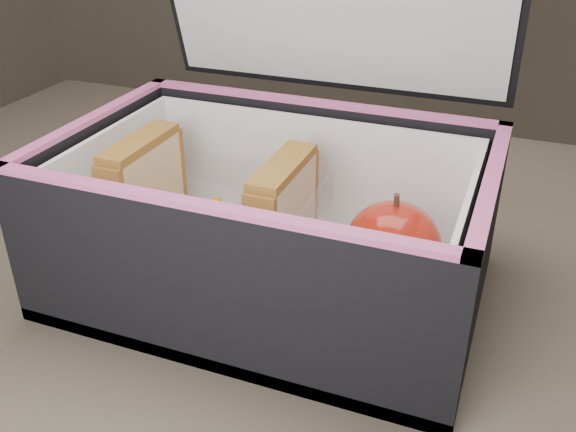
# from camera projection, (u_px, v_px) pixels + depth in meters

# --- Properties ---
(kitchen_table) EXTENTS (1.20, 0.80, 0.75)m
(kitchen_table) POSITION_uv_depth(u_px,v_px,m) (345.00, 369.00, 0.58)
(kitchen_table) COLOR #51483C
(kitchen_table) RESTS_ON ground
(lunch_bag) EXTENTS (0.33, 0.28, 0.33)m
(lunch_bag) POSITION_uv_depth(u_px,v_px,m) (274.00, 209.00, 0.50)
(lunch_bag) COLOR black
(lunch_bag) RESTS_ON kitchen_table
(plastic_tub) EXTENTS (0.17, 0.12, 0.07)m
(plastic_tub) POSITION_uv_depth(u_px,v_px,m) (213.00, 224.00, 0.53)
(plastic_tub) COLOR white
(plastic_tub) RESTS_ON lunch_bag
(sandwich_left) EXTENTS (0.02, 0.09, 0.10)m
(sandwich_left) POSITION_uv_depth(u_px,v_px,m) (145.00, 193.00, 0.54)
(sandwich_left) COLOR tan
(sandwich_left) RESTS_ON plastic_tub
(sandwich_right) EXTENTS (0.02, 0.09, 0.10)m
(sandwich_right) POSITION_uv_depth(u_px,v_px,m) (283.00, 220.00, 0.50)
(sandwich_right) COLOR tan
(sandwich_right) RESTS_ON plastic_tub
(carrot_sticks) EXTENTS (0.05, 0.13, 0.03)m
(carrot_sticks) POSITION_uv_depth(u_px,v_px,m) (205.00, 245.00, 0.53)
(carrot_sticks) COLOR orange
(carrot_sticks) RESTS_ON plastic_tub
(paper_napkin) EXTENTS (0.09, 0.10, 0.01)m
(paper_napkin) POSITION_uv_depth(u_px,v_px,m) (387.00, 282.00, 0.51)
(paper_napkin) COLOR white
(paper_napkin) RESTS_ON lunch_bag
(red_apple) EXTENTS (0.08, 0.08, 0.08)m
(red_apple) POSITION_uv_depth(u_px,v_px,m) (393.00, 245.00, 0.49)
(red_apple) COLOR maroon
(red_apple) RESTS_ON paper_napkin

